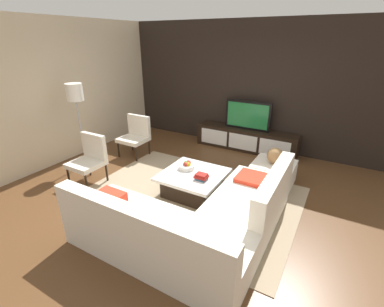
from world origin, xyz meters
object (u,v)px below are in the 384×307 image
television (248,115)px  ottoman (273,173)px  coffee_table (193,183)px  sectional_couch (198,221)px  accent_chair_near (90,156)px  fruit_bowl (187,166)px  media_console (246,139)px  book_stack (201,177)px  floor_lamp (75,98)px  accent_chair_far (136,133)px  decorative_ball (275,156)px

television → ottoman: size_ratio=1.47×
coffee_table → ottoman: ottoman is taller
sectional_couch → accent_chair_near: (-2.40, 0.42, 0.20)m
ottoman → fruit_bowl: bearing=-144.0°
fruit_bowl → media_console: bearing=82.7°
sectional_couch → book_stack: size_ratio=12.00×
floor_lamp → accent_chair_far: floor_lamp is taller
media_console → accent_chair_near: (-1.90, -2.82, 0.24)m
television → floor_lamp: bearing=-137.2°
television → accent_chair_far: bearing=-144.0°
media_console → ottoman: bearing=-53.4°
sectional_couch → accent_chair_near: bearing=170.1°
television → ottoman: television is taller
fruit_bowl → decorative_ball: bearing=36.0°
television → accent_chair_far: television is taller
television → sectional_couch: (0.50, -3.24, -0.54)m
media_console → book_stack: media_console is taller
fruit_bowl → book_stack: fruit_bowl is taller
coffee_table → accent_chair_far: 2.11m
accent_chair_near → accent_chair_far: bearing=102.0°
accent_chair_near → book_stack: 2.06m
sectional_couch → decorative_ball: sectional_couch is taller
ottoman → book_stack: 1.42m
media_console → fruit_bowl: fruit_bowl is taller
floor_lamp → decorative_ball: 3.80m
television → coffee_table: television is taller
television → fruit_bowl: 2.25m
ottoman → fruit_bowl: (-1.24, -0.90, 0.23)m
floor_lamp → fruit_bowl: size_ratio=5.87×
accent_chair_far → book_stack: accent_chair_far is taller
television → book_stack: bearing=-87.3°
decorative_ball → accent_chair_near: bearing=-151.9°
media_console → sectional_couch: bearing=-81.2°
media_console → coffee_table: media_console is taller
ottoman → accent_chair_far: (-2.98, -0.17, 0.29)m
media_console → decorative_ball: (0.96, -1.29, 0.29)m
media_console → sectional_couch: (0.50, -3.24, 0.04)m
television → media_console: bearing=-90.0°
floor_lamp → accent_chair_far: bearing=58.6°
television → floor_lamp: size_ratio=0.63×
accent_chair_near → accent_chair_far: 1.36m
media_console → accent_chair_far: accent_chair_far is taller
media_console → fruit_bowl: bearing=-97.3°
television → fruit_bowl: television is taller
coffee_table → accent_chair_near: (-1.80, -0.52, 0.29)m
television → accent_chair_near: bearing=-124.0°
book_stack → coffee_table: bearing=151.7°
floor_lamp → accent_chair_far: (0.57, 0.93, -0.88)m
coffee_table → book_stack: bearing=-28.3°
accent_chair_near → ottoman: accent_chair_near is taller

